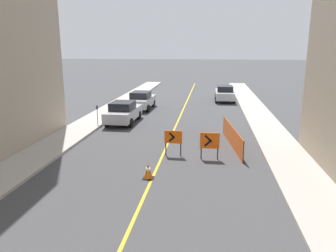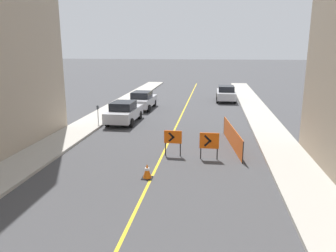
# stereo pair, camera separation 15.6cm
# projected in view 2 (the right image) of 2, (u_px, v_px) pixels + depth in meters

# --- Properties ---
(lane_stripe) EXTENTS (0.12, 52.82, 0.01)m
(lane_stripe) POSITION_uv_depth(u_px,v_px,m) (178.00, 122.00, 24.15)
(lane_stripe) COLOR gold
(lane_stripe) RESTS_ON ground_plane
(sidewalk_left) EXTENTS (2.26, 52.82, 0.15)m
(sidewalk_left) POSITION_uv_depth(u_px,v_px,m) (97.00, 119.00, 24.96)
(sidewalk_left) COLOR #ADA89E
(sidewalk_left) RESTS_ON ground_plane
(sidewalk_right) EXTENTS (2.26, 52.82, 0.15)m
(sidewalk_right) POSITION_uv_depth(u_px,v_px,m) (265.00, 124.00, 23.30)
(sidewalk_right) COLOR #ADA89E
(sidewalk_right) RESTS_ON ground_plane
(traffic_cone_third) EXTENTS (0.45, 0.45, 0.66)m
(traffic_cone_third) POSITION_uv_depth(u_px,v_px,m) (147.00, 171.00, 13.82)
(traffic_cone_third) COLOR black
(traffic_cone_third) RESTS_ON ground_plane
(arrow_barricade_primary) EXTENTS (0.90, 0.10, 1.32)m
(arrow_barricade_primary) POSITION_uv_depth(u_px,v_px,m) (173.00, 138.00, 16.56)
(arrow_barricade_primary) COLOR #EF560C
(arrow_barricade_primary) RESTS_ON ground_plane
(arrow_barricade_secondary) EXTENTS (0.95, 0.09, 1.35)m
(arrow_barricade_secondary) POSITION_uv_depth(u_px,v_px,m) (209.00, 142.00, 16.05)
(arrow_barricade_secondary) COLOR #EF560C
(arrow_barricade_secondary) RESTS_ON ground_plane
(safety_mesh_fence) EXTENTS (0.77, 5.64, 1.11)m
(safety_mesh_fence) POSITION_uv_depth(u_px,v_px,m) (232.00, 137.00, 18.23)
(safety_mesh_fence) COLOR #EF560C
(safety_mesh_fence) RESTS_ON ground_plane
(parked_car_curb_near) EXTENTS (1.95, 4.34, 1.59)m
(parked_car_curb_near) POSITION_uv_depth(u_px,v_px,m) (124.00, 112.00, 23.82)
(parked_car_curb_near) COLOR #B7B7BC
(parked_car_curb_near) RESTS_ON ground_plane
(parked_car_curb_mid) EXTENTS (1.98, 4.37, 1.59)m
(parked_car_curb_mid) POSITION_uv_depth(u_px,v_px,m) (142.00, 100.00, 29.09)
(parked_car_curb_mid) COLOR #B7B7BC
(parked_car_curb_mid) RESTS_ON ground_plane
(parked_car_curb_far) EXTENTS (1.93, 4.31, 1.59)m
(parked_car_curb_far) POSITION_uv_depth(u_px,v_px,m) (226.00, 93.00, 33.32)
(parked_car_curb_far) COLOR #B7B7BC
(parked_car_curb_far) RESTS_ON ground_plane
(parking_meter_far_curb) EXTENTS (0.12, 0.11, 1.32)m
(parking_meter_far_curb) POSITION_uv_depth(u_px,v_px,m) (98.00, 111.00, 22.91)
(parking_meter_far_curb) COLOR #4C4C51
(parking_meter_far_curb) RESTS_ON sidewalk_left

